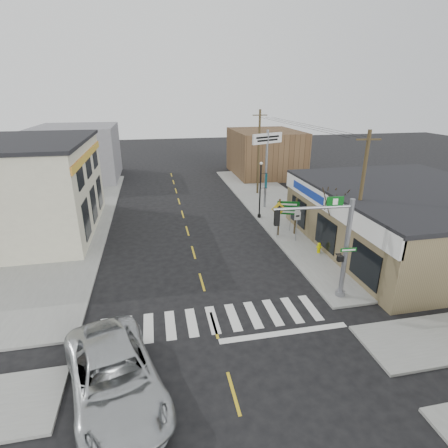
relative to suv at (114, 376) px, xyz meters
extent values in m
plane|color=black|center=(4.11, 3.28, -0.87)|extent=(140.00, 140.00, 0.00)
cube|color=gray|center=(13.11, 16.28, -0.81)|extent=(6.00, 38.00, 0.13)
cube|color=gray|center=(-4.89, 16.28, -0.81)|extent=(6.00, 38.00, 0.13)
cube|color=gold|center=(4.11, 11.28, -0.87)|extent=(0.12, 56.00, 0.01)
cube|color=silver|center=(4.11, 3.68, -0.87)|extent=(11.00, 2.20, 0.01)
cube|color=#736445|center=(18.61, 9.28, 1.13)|extent=(12.00, 14.00, 4.00)
cube|color=beige|center=(-8.89, 17.28, 2.53)|extent=(12.00, 12.00, 6.80)
cube|color=brown|center=(16.11, 33.28, 1.93)|extent=(8.00, 10.00, 5.60)
cube|color=slate|center=(-6.89, 35.28, 2.33)|extent=(9.00, 10.00, 6.40)
imported|color=#B2B5B7|center=(0.00, 0.00, 0.00)|extent=(4.47, 6.83, 1.75)
cylinder|color=gray|center=(11.01, 4.26, 1.90)|extent=(0.25, 0.25, 5.28)
cylinder|color=gray|center=(9.08, 4.26, 4.18)|extent=(3.87, 0.14, 0.14)
cube|color=black|center=(7.34, 4.26, 3.79)|extent=(0.25, 0.19, 0.79)
cube|color=#074910|center=(11.01, 4.04, 1.98)|extent=(0.84, 0.04, 0.19)
cube|color=#074910|center=(10.13, 4.26, 4.45)|extent=(0.84, 0.05, 0.48)
cube|color=black|center=(10.76, 4.21, 1.41)|extent=(0.28, 0.23, 0.28)
cube|color=#473921|center=(10.63, 12.77, 0.65)|extent=(0.10, 0.10, 2.80)
cube|color=#473921|center=(11.93, 12.77, 0.65)|extent=(0.10, 0.10, 2.80)
cube|color=#0D5227|center=(11.28, 12.71, 1.35)|extent=(1.60, 0.05, 1.00)
cylinder|color=#D4D200|center=(12.23, 9.30, -0.46)|extent=(0.20, 0.20, 0.57)
sphere|color=#D4D200|center=(12.23, 9.30, -0.14)|extent=(0.23, 0.23, 0.23)
cylinder|color=gray|center=(10.41, 12.36, 0.51)|extent=(0.06, 0.06, 2.51)
cube|color=gold|center=(10.41, 12.33, 1.46)|extent=(1.06, 0.03, 1.06)
cylinder|color=black|center=(10.41, 16.82, 1.54)|extent=(0.12, 0.12, 4.58)
sphere|color=silver|center=(10.41, 16.82, 3.88)|extent=(0.25, 0.25, 0.25)
cube|color=#0A424C|center=(10.89, 16.82, 2.42)|extent=(0.02, 0.48, 1.23)
cylinder|color=gray|center=(11.75, 19.52, 2.74)|extent=(0.21, 0.21, 6.98)
cube|color=silver|center=(11.75, 19.52, 5.49)|extent=(3.28, 0.18, 0.87)
cylinder|color=black|center=(12.98, 9.27, 0.97)|extent=(0.21, 0.21, 3.42)
ellipsoid|color=#1D3C15|center=(14.44, 4.93, -0.25)|extent=(1.31, 1.31, 0.98)
ellipsoid|color=black|center=(14.23, 10.98, -0.31)|extent=(1.14, 1.14, 0.86)
cylinder|color=#473423|center=(13.61, 7.58, 3.31)|extent=(0.21, 0.21, 8.10)
cube|color=#473423|center=(13.61, 7.58, 6.83)|extent=(1.41, 0.09, 0.09)
cylinder|color=#4A3023|center=(12.46, 24.22, 3.47)|extent=(0.22, 0.22, 8.43)
cube|color=#4A3023|center=(12.46, 24.22, 7.14)|extent=(1.47, 0.09, 0.09)
camera|label=1|loc=(1.85, -10.05, 9.29)|focal=28.00mm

